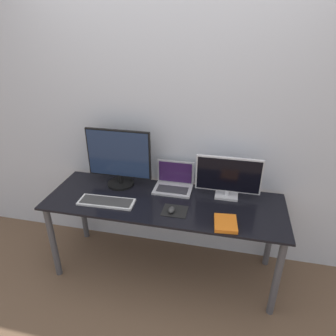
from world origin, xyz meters
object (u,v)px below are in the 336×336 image
monitor_left (119,158)px  keyboard (106,202)px  mouse (171,210)px  monitor_right (228,177)px  book (226,223)px  laptop (174,182)px

monitor_left → keyboard: bearing=-91.0°
mouse → keyboard: bearing=178.0°
monitor_right → book: 0.42m
book → monitor_left: bearing=157.5°
monitor_right → laptop: size_ratio=1.63×
keyboard → mouse: 0.53m
monitor_left → laptop: 0.51m
laptop → keyboard: (-0.47, -0.35, -0.05)m
laptop → mouse: laptop is taller
monitor_left → laptop: (0.47, 0.04, -0.20)m
mouse → monitor_right: bearing=39.4°
keyboard → book: 0.94m
book → laptop: bearing=137.2°
monitor_right → mouse: size_ratio=6.87×
mouse → monitor_left: bearing=148.5°
monitor_right → keyboard: (-0.92, -0.30, -0.17)m
laptop → keyboard: laptop is taller
monitor_left → mouse: bearing=-31.5°
book → monitor_right: bearing=91.9°
keyboard → monitor_left: bearing=89.0°
monitor_left → monitor_right: (0.91, 0.00, -0.07)m
keyboard → book: (0.93, -0.08, 0.00)m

